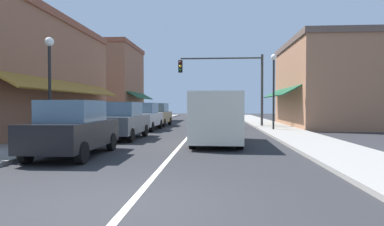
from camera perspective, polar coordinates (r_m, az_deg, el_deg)
ground_plane at (r=23.26m, az=0.64°, el=-2.62°), size 80.00×80.00×0.00m
sidewalk_left at (r=24.21m, az=-12.48°, el=-2.35°), size 2.60×56.00×0.12m
sidewalk_right at (r=23.57m, az=14.12°, el=-2.46°), size 2.60×56.00×0.12m
lane_center_stripe at (r=23.26m, az=0.64°, el=-2.61°), size 0.14×52.00×0.01m
storefront_left_block at (r=20.32m, az=-28.05°, el=5.85°), size 6.44×14.20×6.52m
storefront_right_block at (r=26.44m, az=21.71°, el=4.65°), size 6.46×10.20×6.34m
storefront_far_left at (r=34.90m, az=-13.73°, el=5.05°), size 6.22×8.20×7.75m
parked_car_nearest_left at (r=11.05m, az=-19.84°, el=-2.57°), size 1.83×4.13×1.77m
parked_car_second_left at (r=16.02m, az=-12.03°, el=-1.31°), size 1.82×4.12×1.77m
parked_car_third_left at (r=21.41m, az=-8.31°, el=-0.62°), size 1.85×4.13×1.77m
parked_car_far_left at (r=25.64m, az=-6.11°, el=-0.29°), size 1.87×4.14×1.77m
van_in_lane at (r=13.79m, az=4.33°, el=-0.60°), size 2.09×5.22×2.12m
traffic_signal_mast_arm at (r=24.48m, az=6.76°, el=6.31°), size 6.23×0.50×5.33m
street_lamp_left_near at (r=14.24m, az=-23.46°, el=6.57°), size 0.36×0.36×4.30m
street_lamp_right_mid at (r=21.15m, az=13.98°, el=5.68°), size 0.36×0.36×4.78m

